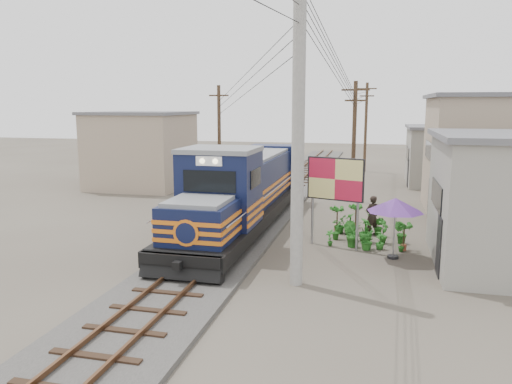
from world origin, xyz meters
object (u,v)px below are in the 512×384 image
(vendor, at_px, (372,215))
(locomotive, at_px, (244,192))
(billboard, at_px, (335,181))
(market_umbrella, at_px, (395,205))

(vendor, bearing_deg, locomotive, -35.68)
(billboard, xyz_separation_m, vendor, (1.45, 2.28, -1.79))
(vendor, bearing_deg, market_umbrella, 67.37)
(locomotive, height_order, billboard, locomotive)
(billboard, distance_m, market_umbrella, 2.58)
(market_umbrella, bearing_deg, locomotive, 154.48)
(billboard, bearing_deg, vendor, 74.67)
(market_umbrella, height_order, vendor, market_umbrella)
(market_umbrella, bearing_deg, vendor, 104.35)
(locomotive, relative_size, vendor, 8.94)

